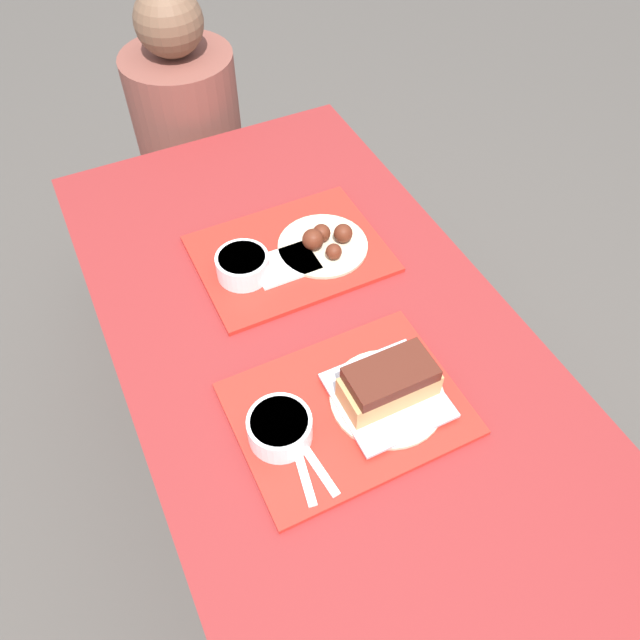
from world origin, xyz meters
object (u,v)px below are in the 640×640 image
bowl_coleslaw_far (243,265)px  wings_plate_far (324,242)px  person_seated_across (186,114)px  tray_far (290,254)px  tray_near (347,409)px  brisket_sandwich_plate (389,388)px  bowl_coleslaw_near (280,427)px

bowl_coleslaw_far → wings_plate_far: size_ratio=0.56×
bowl_coleslaw_far → person_seated_across: person_seated_across is taller
bowl_coleslaw_far → person_seated_across: size_ratio=0.18×
tray_far → person_seated_across: (-0.02, 0.76, -0.06)m
wings_plate_far → person_seated_across: (-0.10, 0.78, -0.08)m
tray_near → brisket_sandwich_plate: (0.08, -0.02, 0.05)m
tray_near → brisket_sandwich_plate: 0.09m
tray_near → brisket_sandwich_plate: brisket_sandwich_plate is taller
tray_far → person_seated_across: 0.77m
tray_far → brisket_sandwich_plate: 0.46m
wings_plate_far → person_seated_across: size_ratio=0.32×
tray_far → person_seated_across: bearing=91.3°
tray_near → wings_plate_far: bearing=69.6°
bowl_coleslaw_far → wings_plate_far: wings_plate_far is taller
brisket_sandwich_plate → bowl_coleslaw_far: brisket_sandwich_plate is taller
tray_near → wings_plate_far: size_ratio=2.03×
wings_plate_far → person_seated_across: person_seated_across is taller
bowl_coleslaw_near → tray_near: bearing=-0.1°
bowl_coleslaw_far → bowl_coleslaw_near: bearing=-102.3°
tray_near → bowl_coleslaw_far: size_ratio=3.61×
tray_far → bowl_coleslaw_near: 0.49m
brisket_sandwich_plate → person_seated_across: bearing=91.0°
bowl_coleslaw_near → person_seated_across: (0.20, 1.20, -0.09)m
person_seated_across → wings_plate_far: bearing=-82.9°
tray_near → brisket_sandwich_plate: size_ratio=1.93×
tray_far → wings_plate_far: wings_plate_far is taller
bowl_coleslaw_near → wings_plate_far: wings_plate_far is taller
tray_far → bowl_coleslaw_near: bearing=-116.3°
bowl_coleslaw_near → brisket_sandwich_plate: (0.22, -0.02, 0.01)m
bowl_coleslaw_far → wings_plate_far: bearing=-0.6°
bowl_coleslaw_near → bowl_coleslaw_far: same height
brisket_sandwich_plate → person_seated_across: person_seated_across is taller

